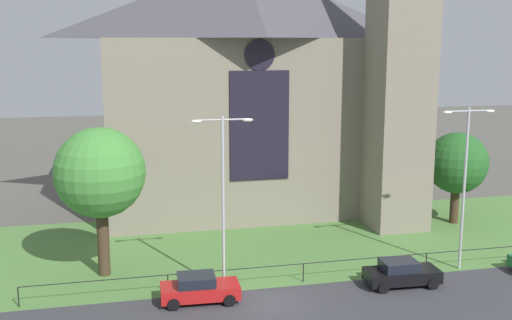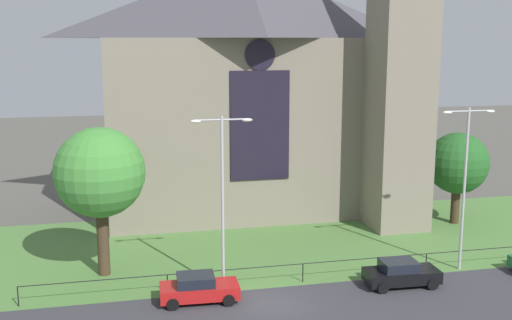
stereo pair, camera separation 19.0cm
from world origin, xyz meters
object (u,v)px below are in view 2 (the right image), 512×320
Objects in this scene: streetlamp_near at (222,184)px; parked_car_red at (198,288)px; church_building at (254,85)px; tree_left_near at (100,173)px; tree_right_far at (458,164)px; streetlamp_far at (465,171)px; parked_car_black at (401,273)px.

streetlamp_near is 2.30× the size of parked_car_red.
church_building is 17.98m from tree_left_near.
streetlamp_far reaches higher than tree_right_far.
streetlamp_near is (6.57, -3.86, -0.10)m from tree_left_near.
tree_right_far is 14.89m from parked_car_black.
streetlamp_far is at bearing -60.89° from church_building.
tree_left_near is 0.91× the size of streetlamp_near.
church_building is 6.09× the size of parked_car_black.
tree_left_near is 0.90× the size of streetlamp_far.
church_building is 17.95m from streetlamp_near.
tree_left_near reaches higher than parked_car_black.
tree_right_far is at bearing 24.70° from streetlamp_near.
church_building reaches higher than tree_right_far.
tree_right_far is at bearing 28.55° from parked_car_red.
church_building reaches higher than streetlamp_near.
streetlamp_near reaches higher than parked_car_red.
parked_car_red is (-1.58, -1.34, -5.36)m from streetlamp_near.
streetlamp_far is 2.33× the size of parked_car_black.
tree_right_far is at bearing -28.24° from church_building.
streetlamp_near is at bearing -155.30° from tree_right_far.
tree_right_far is (14.11, -7.58, -5.62)m from church_building.
streetlamp_far is 2.32× the size of parked_car_red.
streetlamp_far reaches higher than tree_left_near.
streetlamp_near is at bearing 180.00° from streetlamp_far.
tree_left_near is at bearing 149.55° from streetlamp_near.
streetlamp_far reaches higher than parked_car_black.
tree_right_far reaches higher than parked_car_red.
parked_car_red is at bearing -139.80° from streetlamp_near.
streetlamp_far is at bearing 22.21° from parked_car_black.
streetlamp_far is (9.23, -16.58, -4.11)m from church_building.
streetlamp_near is at bearing 42.71° from parked_car_red.
tree_right_far is (26.15, 5.14, -1.54)m from tree_left_near.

